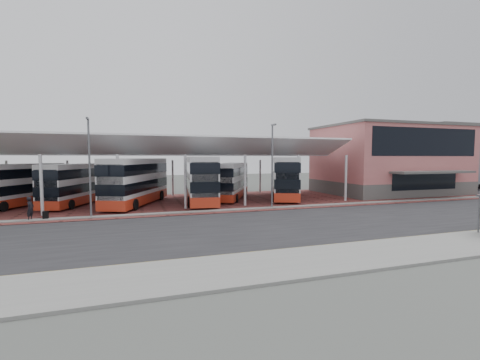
{
  "coord_description": "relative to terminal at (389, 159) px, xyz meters",
  "views": [
    {
      "loc": [
        -10.46,
        -22.0,
        4.91
      ],
      "look_at": [
        -0.95,
        7.23,
        2.76
      ],
      "focal_mm": 24.0,
      "sensor_mm": 36.0,
      "label": 1
    }
  ],
  "objects": [
    {
      "name": "ground",
      "position": [
        -23.0,
        -13.92,
        -4.66
      ],
      "size": [
        140.0,
        140.0,
        0.0
      ],
      "primitive_type": "plane",
      "color": "#454843"
    },
    {
      "name": "road",
      "position": [
        -23.0,
        -14.92,
        -4.65
      ],
      "size": [
        120.0,
        14.0,
        0.02
      ],
      "primitive_type": "cube",
      "color": "black",
      "rests_on": "ground"
    },
    {
      "name": "forecourt",
      "position": [
        -21.0,
        -0.92,
        -4.63
      ],
      "size": [
        72.0,
        16.0,
        0.06
      ],
      "primitive_type": "cube",
      "color": "brown",
      "rests_on": "ground"
    },
    {
      "name": "sidewalk",
      "position": [
        -23.0,
        -22.92,
        -4.59
      ],
      "size": [
        120.0,
        4.0,
        0.14
      ],
      "primitive_type": "cube",
      "color": "slate",
      "rests_on": "ground"
    },
    {
      "name": "north_kerb",
      "position": [
        -23.0,
        -7.72,
        -4.59
      ],
      "size": [
        120.0,
        0.8,
        0.14
      ],
      "primitive_type": "cube",
      "color": "slate",
      "rests_on": "ground"
    },
    {
      "name": "yellow_line_near",
      "position": [
        -23.0,
        -20.92,
        -4.63
      ],
      "size": [
        120.0,
        0.12,
        0.01
      ],
      "primitive_type": "cube",
      "color": "#EAAE00",
      "rests_on": "road"
    },
    {
      "name": "yellow_line_far",
      "position": [
        -23.0,
        -20.62,
        -4.63
      ],
      "size": [
        120.0,
        0.12,
        0.01
      ],
      "primitive_type": "cube",
      "color": "#EAAE00",
      "rests_on": "road"
    },
    {
      "name": "canopy",
      "position": [
        -29.0,
        0.01,
        1.14
      ],
      "size": [
        37.0,
        11.63,
        7.07
      ],
      "color": "silver",
      "rests_on": "ground"
    },
    {
      "name": "terminal",
      "position": [
        0.0,
        0.0,
        0.0
      ],
      "size": [
        18.4,
        14.4,
        9.25
      ],
      "color": "#54524F",
      "rests_on": "ground"
    },
    {
      "name": "warehouse",
      "position": [
        25.0,
        10.08,
        0.5
      ],
      "size": [
        30.5,
        20.5,
        10.25
      ],
      "color": "slate",
      "rests_on": "ground"
    },
    {
      "name": "lamp_west",
      "position": [
        -37.0,
        -7.65,
        -0.3
      ],
      "size": [
        0.16,
        0.9,
        8.07
      ],
      "color": "#5A5B61",
      "rests_on": "ground"
    },
    {
      "name": "lamp_east",
      "position": [
        -21.0,
        -7.65,
        -0.3
      ],
      "size": [
        0.16,
        0.9,
        8.07
      ],
      "color": "#5A5B61",
      "rests_on": "ground"
    },
    {
      "name": "bus_0",
      "position": [
        -44.52,
        1.22,
        -2.49
      ],
      "size": [
        6.55,
        10.34,
        4.25
      ],
      "rotation": [
        0.0,
        0.0,
        -0.44
      ],
      "color": "silver",
      "rests_on": "forecourt"
    },
    {
      "name": "bus_1",
      "position": [
        -39.28,
        0.75,
        -2.5
      ],
      "size": [
        5.74,
        10.42,
        4.22
      ],
      "rotation": [
        0.0,
        0.0,
        -0.35
      ],
      "color": "silver",
      "rests_on": "forecourt"
    },
    {
      "name": "bus_2",
      "position": [
        -33.39,
        -1.19,
        -2.23
      ],
      "size": [
        6.93,
        11.68,
        4.76
      ],
      "rotation": [
        0.0,
        0.0,
        -0.4
      ],
      "color": "silver",
      "rests_on": "forecourt"
    },
    {
      "name": "bus_3",
      "position": [
        -26.74,
        -1.27,
        -2.14
      ],
      "size": [
        4.16,
        12.25,
        4.95
      ],
      "rotation": [
        0.0,
        0.0,
        -0.12
      ],
      "color": "silver",
      "rests_on": "forecourt"
    },
    {
      "name": "bus_4",
      "position": [
        -22.69,
        0.35,
        -2.51
      ],
      "size": [
        6.77,
        10.12,
        4.2
      ],
      "rotation": [
        0.0,
        0.0,
        -0.48
      ],
      "color": "silver",
      "rests_on": "forecourt"
    },
    {
      "name": "bus_5",
      "position": [
        -16.35,
        -0.76,
        -2.17
      ],
      "size": [
        7.13,
        11.98,
        4.89
      ],
      "rotation": [
        0.0,
        0.0,
        -0.4
      ],
      "color": "silver",
      "rests_on": "forecourt"
    },
    {
      "name": "pedestrian",
      "position": [
        -41.29,
        -7.57,
        -3.67
      ],
      "size": [
        0.59,
        0.76,
        1.85
      ],
      "primitive_type": "imported",
      "rotation": [
        0.0,
        0.0,
        1.33
      ],
      "color": "black",
      "rests_on": "forecourt"
    },
    {
      "name": "suitcase",
      "position": [
        -40.27,
        -7.55,
        -4.26
      ],
      "size": [
        0.39,
        0.28,
        0.67
      ],
      "primitive_type": "cube",
      "color": "black",
      "rests_on": "forecourt"
    }
  ]
}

